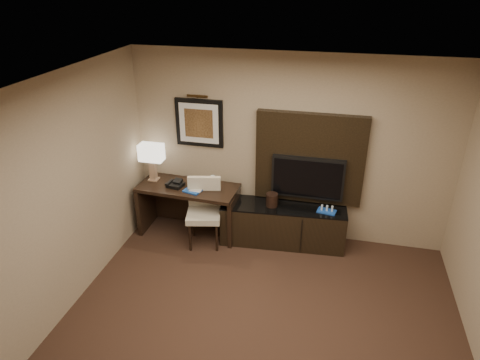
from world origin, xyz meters
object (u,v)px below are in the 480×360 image
(water_bottle, at_px, (213,181))
(ice_bucket, at_px, (272,200))
(tv, at_px, (308,178))
(desk_chair, at_px, (204,214))
(desk_phone, at_px, (175,183))
(credenza, at_px, (283,224))
(minibar_tray, at_px, (327,209))
(table_lamp, at_px, (152,161))
(desk, at_px, (189,209))

(water_bottle, distance_m, ice_bucket, 0.90)
(tv, height_order, desk_chair, tv)
(desk_phone, bearing_deg, desk_chair, -11.82)
(credenza, xyz_separation_m, tv, (0.30, 0.14, 0.72))
(water_bottle, xyz_separation_m, minibar_tray, (1.65, -0.05, -0.21))
(table_lamp, bearing_deg, desk, -9.06)
(desk, bearing_deg, ice_bucket, 3.77)
(tv, bearing_deg, desk_chair, -162.75)
(desk_chair, relative_size, ice_bucket, 5.23)
(table_lamp, bearing_deg, tv, 2.49)
(tv, height_order, desk_phone, tv)
(minibar_tray, bearing_deg, table_lamp, 178.48)
(ice_bucket, bearing_deg, credenza, 11.02)
(table_lamp, relative_size, desk_phone, 2.90)
(credenza, bearing_deg, ice_bucket, -173.28)
(tv, distance_m, table_lamp, 2.28)
(water_bottle, relative_size, ice_bucket, 0.94)
(tv, height_order, table_lamp, table_lamp)
(desk, bearing_deg, credenza, 4.99)
(desk, bearing_deg, water_bottle, 14.19)
(tv, height_order, water_bottle, tv)
(desk_chair, bearing_deg, minibar_tray, -3.65)
(table_lamp, height_order, minibar_tray, table_lamp)
(desk_phone, bearing_deg, tv, 17.64)
(desk, distance_m, tv, 1.83)
(credenza, distance_m, desk_phone, 1.67)
(desk_chair, relative_size, table_lamp, 1.58)
(desk_chair, bearing_deg, desk_phone, 145.12)
(desk_chair, xyz_separation_m, ice_bucket, (0.93, 0.26, 0.21))
(desk_phone, distance_m, water_bottle, 0.55)
(credenza, height_order, tv, tv)
(credenza, bearing_deg, tv, 20.88)
(credenza, bearing_deg, water_bottle, 174.50)
(desk_phone, distance_m, ice_bucket, 1.42)
(desk_phone, bearing_deg, ice_bucket, 13.04)
(desk_chair, height_order, desk_phone, desk_chair)
(desk, relative_size, credenza, 0.82)
(desk_chair, xyz_separation_m, minibar_tray, (1.70, 0.27, 0.16))
(desk_phone, bearing_deg, table_lamp, 171.76)
(desk, xyz_separation_m, table_lamp, (-0.57, 0.09, 0.70))
(desk, xyz_separation_m, ice_bucket, (1.24, 0.02, 0.31))
(tv, xyz_separation_m, water_bottle, (-1.35, -0.12, -0.15))
(desk, xyz_separation_m, tv, (1.71, 0.19, 0.63))
(credenza, height_order, table_lamp, table_lamp)
(water_bottle, bearing_deg, desk_chair, -99.13)
(desk, distance_m, minibar_tray, 2.03)
(desk, xyz_separation_m, desk_chair, (0.31, -0.24, 0.10))
(desk, relative_size, table_lamp, 2.34)
(tv, relative_size, minibar_tray, 3.97)
(desk_chair, bearing_deg, tv, 4.73)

